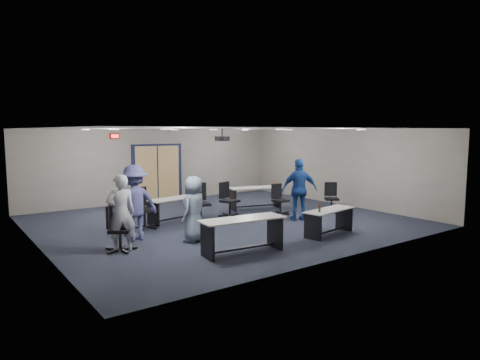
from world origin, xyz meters
TOP-DOWN VIEW (x-y plane):
  - floor at (0.00, 0.00)m, footprint 10.00×10.00m
  - back_wall at (0.00, 4.50)m, footprint 10.00×0.04m
  - front_wall at (0.00, -4.50)m, footprint 10.00×0.04m
  - left_wall at (-5.00, 0.00)m, footprint 0.04×9.00m
  - right_wall at (5.00, 0.00)m, footprint 0.04×9.00m
  - ceiling at (0.00, 0.00)m, footprint 10.00×9.00m
  - double_door at (0.00, 4.46)m, footprint 2.00×0.07m
  - exit_sign at (-1.60, 4.44)m, footprint 0.32×0.07m
  - ceiling_projector at (0.30, 0.50)m, footprint 0.35×0.32m
  - ceiling_can_lights at (0.00, 0.25)m, footprint 6.24×5.74m
  - table_front_left at (-1.49, -3.00)m, footprint 1.95×0.83m
  - table_front_right at (1.26, -2.96)m, footprint 1.68×0.80m
  - table_back_left at (-1.18, 0.81)m, footprint 1.79×0.92m
  - table_back_right at (2.00, 1.04)m, footprint 1.92×1.06m
  - chair_back_a at (-2.26, 0.45)m, footprint 0.84×0.84m
  - chair_back_b at (-0.55, 0.36)m, footprint 0.85×0.85m
  - chair_back_c at (0.52, 0.43)m, footprint 0.83×0.83m
  - chair_back_d at (2.04, -0.20)m, footprint 0.61×0.61m
  - chair_loose_left at (-3.59, -1.30)m, footprint 0.89×0.89m
  - chair_loose_right at (3.60, -0.93)m, footprint 0.85×0.85m
  - person_gray at (-3.55, -1.30)m, footprint 0.68×0.51m
  - person_plaid at (-1.85, -1.52)m, footprint 0.91×0.80m
  - person_navy at (1.88, -1.21)m, footprint 1.16×0.86m
  - person_back at (-2.95, -0.58)m, footprint 1.22×0.75m

SIDE VIEW (x-z plane):
  - floor at x=0.00m, z-range 0.00..0.00m
  - table_front_right at x=1.26m, z-range 0.00..0.90m
  - table_back_left at x=-1.18m, z-range 0.13..0.82m
  - chair_back_d at x=2.04m, z-range 0.00..0.96m
  - chair_loose_right at x=3.60m, z-range 0.00..0.97m
  - table_back_right at x=2.00m, z-range 0.08..0.94m
  - chair_loose_left at x=-3.59m, z-range 0.00..1.03m
  - table_front_left at x=-1.49m, z-range 0.14..0.91m
  - chair_back_c at x=0.52m, z-range 0.00..1.06m
  - chair_back_a at x=-2.26m, z-range 0.00..1.11m
  - chair_back_b at x=-0.55m, z-range 0.00..1.11m
  - person_plaid at x=-1.85m, z-range 0.00..1.58m
  - person_gray at x=-3.55m, z-range 0.00..1.70m
  - person_navy at x=1.88m, z-range 0.00..1.83m
  - person_back at x=-2.95m, z-range 0.00..1.83m
  - double_door at x=0.00m, z-range -0.05..2.15m
  - back_wall at x=0.00m, z-range 0.00..2.70m
  - front_wall at x=0.00m, z-range 0.00..2.70m
  - left_wall at x=-5.00m, z-range 0.00..2.70m
  - right_wall at x=5.00m, z-range 0.00..2.70m
  - ceiling_projector at x=0.30m, z-range 2.22..2.59m
  - exit_sign at x=-1.60m, z-range 2.36..2.54m
  - ceiling_can_lights at x=0.00m, z-range 2.66..2.68m
  - ceiling at x=0.00m, z-range 2.68..2.72m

